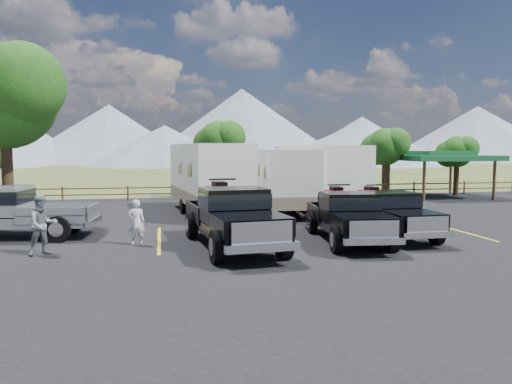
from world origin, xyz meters
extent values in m
plane|color=#4A5624|center=(0.00, 0.00, 0.00)|extent=(320.00, 320.00, 0.00)
cube|color=black|center=(0.00, 3.00, 0.02)|extent=(44.00, 34.00, 0.04)
cube|color=yellow|center=(-6.00, 4.00, 0.04)|extent=(0.12, 5.50, 0.01)
cube|color=yellow|center=(-2.00, 4.00, 0.04)|extent=(0.12, 5.50, 0.01)
cube|color=yellow|center=(2.00, 4.00, 0.04)|extent=(0.12, 5.50, 0.01)
cube|color=yellow|center=(6.00, 4.00, 0.04)|extent=(0.12, 5.50, 0.01)
cylinder|color=black|center=(-12.50, 9.00, 2.24)|extent=(0.48, 0.48, 4.48)
sphere|color=#154D13|center=(-12.50, 9.00, 5.60)|extent=(4.48, 4.48, 4.48)
sphere|color=#154D13|center=(-11.54, 8.20, 6.08)|extent=(3.52, 3.52, 3.52)
cylinder|color=black|center=(9.00, 17.00, 1.40)|extent=(0.39, 0.39, 2.80)
sphere|color=#154D13|center=(9.00, 17.00, 3.50)|extent=(2.52, 2.52, 2.52)
sphere|color=#154D13|center=(9.54, 16.55, 3.77)|extent=(1.98, 1.98, 1.98)
sphere|color=#154D13|center=(8.50, 17.40, 3.32)|extent=(2.16, 2.16, 2.16)
cylinder|color=black|center=(15.00, 18.00, 1.26)|extent=(0.38, 0.38, 2.52)
sphere|color=#154D13|center=(15.00, 18.00, 3.15)|extent=(2.24, 2.24, 2.24)
sphere|color=#154D13|center=(15.48, 17.60, 3.39)|extent=(1.76, 1.76, 1.76)
sphere|color=#154D13|center=(14.55, 18.35, 2.99)|extent=(1.92, 1.92, 1.92)
cylinder|color=black|center=(-2.00, 19.00, 1.54)|extent=(0.41, 0.41, 3.08)
sphere|color=#154D13|center=(-2.00, 19.00, 3.85)|extent=(2.80, 2.80, 2.80)
sphere|color=#154D13|center=(-1.40, 18.50, 4.15)|extent=(2.20, 2.20, 2.20)
sphere|color=#154D13|center=(-2.56, 19.44, 3.65)|extent=(2.40, 2.40, 2.40)
cylinder|color=brown|center=(-12.00, 18.50, 0.50)|extent=(0.12, 0.12, 1.00)
cylinder|color=brown|center=(-8.00, 18.50, 0.50)|extent=(0.12, 0.12, 1.00)
cylinder|color=brown|center=(-4.00, 18.50, 0.50)|extent=(0.12, 0.12, 1.00)
cylinder|color=brown|center=(0.00, 18.50, 0.50)|extent=(0.12, 0.12, 1.00)
cylinder|color=brown|center=(4.00, 18.50, 0.50)|extent=(0.12, 0.12, 1.00)
cylinder|color=brown|center=(8.00, 18.50, 0.50)|extent=(0.12, 0.12, 1.00)
cylinder|color=brown|center=(12.00, 18.50, 0.50)|extent=(0.12, 0.12, 1.00)
cylinder|color=brown|center=(16.00, 18.50, 0.50)|extent=(0.12, 0.12, 1.00)
cylinder|color=brown|center=(20.00, 18.50, 0.50)|extent=(0.12, 0.12, 1.00)
cube|color=brown|center=(2.00, 18.50, 0.45)|extent=(36.00, 0.06, 0.08)
cube|color=brown|center=(2.00, 18.50, 0.85)|extent=(36.00, 0.06, 0.08)
cylinder|color=brown|center=(10.50, 14.50, 1.30)|extent=(0.20, 0.20, 2.60)
cylinder|color=brown|center=(10.50, 19.50, 1.30)|extent=(0.20, 0.20, 2.60)
cylinder|color=brown|center=(15.50, 14.50, 1.30)|extent=(0.20, 0.20, 2.60)
cylinder|color=brown|center=(15.50, 19.50, 1.30)|extent=(0.20, 0.20, 2.60)
cube|color=#19582E|center=(13.00, 17.00, 2.75)|extent=(6.20, 6.20, 0.35)
cube|color=#19582E|center=(13.00, 17.00, 3.05)|extent=(3.50, 3.50, 0.35)
cone|color=slate|center=(-18.00, 112.00, 7.00)|extent=(44.00, 44.00, 14.00)
cone|color=slate|center=(14.00, 108.00, 9.00)|extent=(52.00, 52.00, 18.00)
cone|color=slate|center=(48.00, 114.00, 6.00)|extent=(40.00, 40.00, 12.00)
cone|color=slate|center=(80.00, 110.00, 7.50)|extent=(50.00, 50.00, 15.00)
cone|color=slate|center=(-5.00, 87.00, 4.00)|extent=(32.00, 32.00, 8.00)
cone|color=slate|center=(35.00, 84.00, 4.50)|extent=(40.00, 40.00, 9.00)
cube|color=black|center=(-3.54, 2.06, 0.73)|extent=(2.70, 6.45, 0.40)
cube|color=black|center=(-3.30, -0.04, 1.14)|extent=(2.31, 2.20, 0.55)
cube|color=black|center=(-3.52, 1.93, 1.52)|extent=(2.24, 1.93, 1.10)
cube|color=black|center=(-3.52, 1.93, 1.69)|extent=(2.29, 2.00, 0.49)
cube|color=black|center=(-3.75, 4.02, 1.03)|extent=(2.39, 2.85, 0.60)
cube|color=silver|center=(-3.18, -1.15, 1.08)|extent=(1.76, 0.28, 0.60)
cube|color=silver|center=(-3.17, -1.22, 0.67)|extent=(2.16, 0.43, 0.24)
cube|color=silver|center=(-3.90, 5.34, 0.67)|extent=(2.16, 0.41, 0.24)
cylinder|color=black|center=(-4.32, -0.22, 0.53)|extent=(0.44, 1.02, 0.99)
cylinder|color=black|center=(-2.27, 0.01, 0.53)|extent=(0.44, 1.02, 0.99)
cylinder|color=black|center=(-4.80, 4.11, 0.53)|extent=(0.44, 1.02, 0.99)
cylinder|color=black|center=(-2.75, 4.33, 0.53)|extent=(0.44, 1.02, 0.99)
cube|color=maroon|center=(-3.75, 4.02, 1.78)|extent=(0.92, 1.50, 0.38)
cube|color=black|center=(-3.75, 4.02, 2.05)|extent=(0.53, 0.87, 0.20)
cube|color=maroon|center=(-3.69, 3.42, 1.89)|extent=(0.92, 0.48, 0.24)
cylinder|color=black|center=(-3.70, 3.53, 2.27)|extent=(0.99, 0.17, 0.07)
cylinder|color=black|center=(-4.18, 3.37, 1.56)|extent=(0.35, 0.64, 0.62)
cylinder|color=black|center=(-3.19, 3.48, 1.56)|extent=(0.35, 0.64, 0.62)
cylinder|color=black|center=(-4.31, 4.57, 1.56)|extent=(0.35, 0.64, 0.62)
cylinder|color=black|center=(-3.33, 4.68, 1.56)|extent=(0.35, 0.64, 0.62)
cube|color=black|center=(0.69, 2.34, 0.65)|extent=(2.29, 5.64, 0.35)
cube|color=black|center=(0.51, 0.49, 1.00)|extent=(2.01, 1.91, 0.48)
cube|color=black|center=(0.68, 2.22, 1.34)|extent=(1.95, 1.67, 0.96)
cube|color=black|center=(0.68, 2.22, 1.49)|extent=(1.99, 1.73, 0.43)
cube|color=black|center=(0.85, 4.07, 0.91)|extent=(2.07, 2.48, 0.53)
cube|color=silver|center=(0.41, -0.49, 0.96)|extent=(1.54, 0.22, 0.53)
cube|color=silver|center=(0.41, -0.54, 0.59)|extent=(1.90, 0.35, 0.21)
cube|color=silver|center=(0.96, 5.22, 0.59)|extent=(1.90, 0.34, 0.21)
cylinder|color=black|center=(-0.40, 0.52, 0.47)|extent=(0.37, 0.89, 0.87)
cylinder|color=black|center=(1.41, 0.35, 0.47)|extent=(0.37, 0.89, 0.87)
cylinder|color=black|center=(-0.03, 4.33, 0.47)|extent=(0.37, 0.89, 0.87)
cylinder|color=black|center=(1.77, 4.15, 0.47)|extent=(0.37, 0.89, 0.87)
cube|color=maroon|center=(0.85, 4.07, 1.56)|extent=(0.79, 1.31, 0.34)
cube|color=black|center=(0.85, 4.07, 1.81)|extent=(0.45, 0.76, 0.17)
cube|color=maroon|center=(0.80, 3.54, 1.66)|extent=(0.80, 0.41, 0.21)
cylinder|color=black|center=(0.81, 3.63, 2.00)|extent=(0.87, 0.14, 0.06)
cylinder|color=black|center=(0.37, 3.58, 1.37)|extent=(0.30, 0.56, 0.54)
cylinder|color=black|center=(1.23, 3.50, 1.37)|extent=(0.30, 0.56, 0.54)
cylinder|color=black|center=(0.47, 4.64, 1.37)|extent=(0.30, 0.56, 0.54)
cylinder|color=black|center=(1.34, 4.55, 1.37)|extent=(0.30, 0.56, 0.54)
cube|color=black|center=(2.63, 3.06, 0.62)|extent=(1.75, 5.29, 0.33)
cube|color=black|center=(2.65, 1.28, 0.97)|extent=(1.79, 1.68, 0.46)
cube|color=black|center=(2.63, 2.95, 1.29)|extent=(1.75, 1.46, 0.93)
cube|color=black|center=(2.63, 2.95, 1.43)|extent=(1.79, 1.52, 0.42)
cube|color=black|center=(2.62, 4.73, 0.88)|extent=(1.80, 2.24, 0.51)
cube|color=silver|center=(2.66, 0.34, 0.92)|extent=(1.48, 0.09, 0.51)
cube|color=silver|center=(2.66, 0.28, 0.57)|extent=(1.82, 0.18, 0.20)
cube|color=silver|center=(2.61, 5.84, 0.57)|extent=(1.82, 0.17, 0.20)
cylinder|color=black|center=(1.78, 1.22, 0.46)|extent=(0.29, 0.84, 0.83)
cylinder|color=black|center=(3.52, 1.24, 0.46)|extent=(0.29, 0.84, 0.83)
cylinder|color=black|center=(1.74, 4.88, 0.46)|extent=(0.29, 0.84, 0.83)
cylinder|color=black|center=(3.49, 4.90, 0.46)|extent=(0.29, 0.84, 0.83)
cube|color=maroon|center=(2.62, 4.73, 1.50)|extent=(0.66, 1.21, 0.32)
cube|color=black|center=(2.62, 4.73, 1.73)|extent=(0.38, 0.70, 0.17)
cube|color=maroon|center=(2.62, 4.22, 1.60)|extent=(0.74, 0.33, 0.20)
cylinder|color=black|center=(2.62, 4.31, 1.92)|extent=(0.83, 0.06, 0.06)
cylinder|color=black|center=(2.21, 4.21, 1.32)|extent=(0.25, 0.52, 0.52)
cylinder|color=black|center=(3.04, 4.22, 1.32)|extent=(0.25, 0.52, 0.52)
cylinder|color=black|center=(2.20, 5.23, 1.32)|extent=(0.25, 0.52, 0.52)
cylinder|color=black|center=(3.03, 5.24, 1.32)|extent=(0.25, 0.52, 0.52)
cube|color=white|center=(-3.52, 11.07, 2.13)|extent=(3.63, 8.51, 2.97)
cube|color=#86715D|center=(-3.52, 11.07, 0.98)|extent=(3.66, 8.56, 0.66)
cube|color=black|center=(-4.59, 8.86, 2.43)|extent=(0.14, 0.99, 0.66)
cube|color=black|center=(-1.94, 9.19, 2.43)|extent=(0.14, 0.99, 0.66)
cylinder|color=black|center=(-4.79, 11.25, 0.43)|extent=(0.37, 0.80, 0.77)
cylinder|color=black|center=(-2.33, 11.55, 0.43)|extent=(0.37, 0.80, 0.77)
cube|color=black|center=(-2.89, 6.00, 0.59)|extent=(0.37, 1.98, 0.11)
cube|color=white|center=(0.41, 10.81, 1.97)|extent=(3.10, 7.80, 2.74)
cube|color=#86715D|center=(0.41, 10.81, 0.90)|extent=(3.13, 7.84, 0.61)
cube|color=black|center=(-0.98, 9.03, 2.24)|extent=(0.10, 0.91, 0.61)
cube|color=black|center=(1.47, 8.81, 2.24)|extent=(0.10, 0.91, 0.61)
cylinder|color=black|center=(-0.70, 11.22, 0.40)|extent=(0.32, 0.73, 0.71)
cylinder|color=black|center=(1.58, 11.02, 0.40)|extent=(0.32, 0.73, 0.71)
cube|color=black|center=(-0.01, 6.11, 0.55)|extent=(0.28, 1.83, 0.10)
cube|color=white|center=(2.42, 11.17, 2.08)|extent=(2.97, 8.18, 2.90)
cube|color=#86715D|center=(2.42, 11.17, 0.95)|extent=(3.00, 8.23, 0.65)
cube|color=black|center=(1.22, 9.09, 2.37)|extent=(0.07, 0.97, 0.65)
cube|color=black|center=(3.82, 9.22, 2.37)|extent=(0.07, 0.97, 0.65)
cylinder|color=black|center=(1.19, 11.43, 0.42)|extent=(0.31, 0.77, 0.75)
cylinder|color=black|center=(3.62, 11.55, 0.42)|extent=(0.31, 0.77, 0.75)
cube|color=black|center=(2.66, 6.17, 0.58)|extent=(0.22, 1.94, 0.11)
cube|color=#999BA2|center=(-11.55, 5.40, 0.70)|extent=(6.14, 2.51, 0.38)
cube|color=#999BA2|center=(-11.68, 5.41, 1.46)|extent=(1.82, 2.12, 1.05)
cube|color=black|center=(-11.68, 5.41, 1.61)|extent=(1.89, 2.17, 0.47)
cube|color=#999BA2|center=(-9.67, 5.21, 0.99)|extent=(2.70, 2.25, 0.58)
cube|color=silver|center=(-8.42, 5.09, 0.64)|extent=(0.37, 2.06, 0.23)
cylinder|color=black|center=(-9.38, 6.18, 0.51)|extent=(0.97, 0.41, 0.94)
cylinder|color=black|center=(-9.58, 4.21, 0.51)|extent=(0.97, 0.41, 0.94)
imported|color=white|center=(-6.76, 3.10, 0.84)|extent=(0.59, 0.40, 1.60)
imported|color=gray|center=(-9.58, 2.04, 0.99)|extent=(1.16, 1.10, 1.90)
camera|label=1|loc=(-5.90, -14.47, 3.39)|focal=35.00mm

